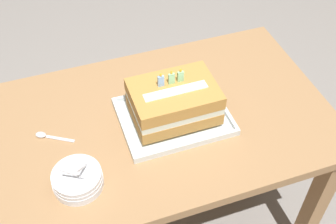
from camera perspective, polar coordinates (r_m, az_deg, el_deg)
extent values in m
plane|color=gray|center=(1.98, -0.56, -14.30)|extent=(8.00, 8.00, 0.00)
cube|color=#9E754C|center=(1.44, -0.75, -1.27)|extent=(1.13, 0.71, 0.04)
cube|color=#9E754C|center=(1.74, 19.05, -11.55)|extent=(0.06, 0.06, 0.65)
cube|color=#9E754C|center=(1.87, -18.60, -5.71)|extent=(0.06, 0.06, 0.65)
cube|color=#9E754C|center=(2.02, 10.32, 1.55)|extent=(0.06, 0.06, 0.65)
cube|color=silver|center=(1.42, 0.76, -0.77)|extent=(0.35, 0.28, 0.01)
cube|color=silver|center=(1.33, 2.69, -4.37)|extent=(0.35, 0.01, 0.02)
cube|color=silver|center=(1.50, -0.94, 3.05)|extent=(0.35, 0.01, 0.02)
cube|color=silver|center=(1.38, -5.91, -2.13)|extent=(0.01, 0.25, 0.02)
cube|color=silver|center=(1.46, 7.07, 1.16)|extent=(0.01, 0.25, 0.02)
cube|color=#BA853F|center=(1.39, 0.78, 0.42)|extent=(0.27, 0.19, 0.05)
cube|color=silver|center=(1.36, 0.79, 1.43)|extent=(0.27, 0.19, 0.02)
cube|color=#BA853F|center=(1.34, 0.80, 2.46)|extent=(0.27, 0.19, 0.05)
cube|color=white|center=(1.31, 1.03, 2.81)|extent=(0.20, 0.03, 0.00)
cube|color=#8CB7EA|center=(1.32, -0.77, 4.18)|extent=(0.02, 0.01, 0.04)
ellipsoid|color=yellow|center=(1.30, -0.78, 5.00)|extent=(0.01, 0.01, 0.01)
cube|color=#99DB9E|center=(1.33, 0.46, 4.46)|extent=(0.02, 0.01, 0.04)
ellipsoid|color=yellow|center=(1.31, 0.47, 5.28)|extent=(0.01, 0.01, 0.01)
cube|color=#99DB9E|center=(1.34, 1.68, 4.74)|extent=(0.02, 0.01, 0.04)
ellipsoid|color=yellow|center=(1.32, 1.70, 5.56)|extent=(0.01, 0.01, 0.01)
cylinder|color=white|center=(1.28, -11.87, -9.15)|extent=(0.15, 0.15, 0.03)
cylinder|color=white|center=(1.26, -11.96, -8.78)|extent=(0.14, 0.14, 0.03)
cylinder|color=white|center=(1.25, -12.06, -8.40)|extent=(0.14, 0.14, 0.03)
cylinder|color=silver|center=(1.21, -11.36, -7.33)|extent=(0.04, 0.07, 0.07)
cylinder|color=silver|center=(1.21, -12.32, -8.20)|extent=(0.07, 0.02, 0.07)
ellipsoid|color=silver|center=(1.43, -16.59, -2.91)|extent=(0.04, 0.04, 0.01)
cube|color=silver|center=(1.41, -14.16, -3.48)|extent=(0.09, 0.06, 0.00)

